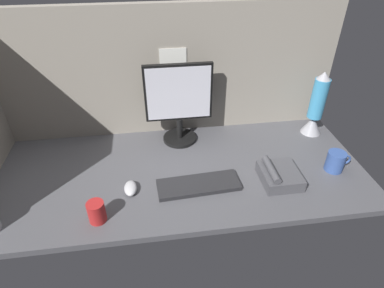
{
  "coord_description": "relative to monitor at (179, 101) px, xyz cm",
  "views": [
    {
      "loc": [
        -9.76,
        -121.11,
        99.16
      ],
      "look_at": [
        1.67,
        0.0,
        14.0
      ],
      "focal_mm": 30.02,
      "sensor_mm": 36.0,
      "label": 1
    }
  ],
  "objects": [
    {
      "name": "lava_lamp",
      "position": [
        74.36,
        -3.7,
        -7.82
      ],
      "size": [
        11.06,
        11.06,
        36.21
      ],
      "color": "#A5A5AD",
      "rests_on": "ground_plane"
    },
    {
      "name": "cubicle_wall_back",
      "position": [
        -4.17,
        12.38,
        11.11
      ],
      "size": [
        180.0,
        5.5,
        68.21
      ],
      "color": "gray",
      "rests_on": "ground_plane"
    },
    {
      "name": "mug_red_plastic",
      "position": [
        -38.85,
        -53.48,
        -18.4
      ],
      "size": [
        6.98,
        6.98,
        9.2
      ],
      "color": "red",
      "rests_on": "ground_plane"
    },
    {
      "name": "mouse",
      "position": [
        -26.11,
        -38.36,
        -21.3
      ],
      "size": [
        5.78,
        9.71,
        3.4
      ],
      "primitive_type": "ellipsoid",
      "rotation": [
        0.0,
        0.0,
        0.02
      ],
      "color": "silver",
      "rests_on": "ground_plane"
    },
    {
      "name": "keyboard",
      "position": [
        4.12,
        -39.66,
        -22.0
      ],
      "size": [
        37.72,
        15.21,
        2.0
      ],
      "primitive_type": "cube",
      "rotation": [
        0.0,
        0.0,
        0.06
      ],
      "color": "#262628",
      "rests_on": "ground_plane"
    },
    {
      "name": "ground_plane",
      "position": [
        -4.18,
        -25.11,
        -24.5
      ],
      "size": [
        180.0,
        80.0,
        3.0
      ],
      "primitive_type": "cube",
      "color": "#515156"
    },
    {
      "name": "monitor",
      "position": [
        0.0,
        0.0,
        0.0
      ],
      "size": [
        34.52,
        18.0,
        42.89
      ],
      "color": "black",
      "rests_on": "ground_plane"
    },
    {
      "name": "desk_phone",
      "position": [
        41.33,
        -40.79,
        -19.82
      ],
      "size": [
        17.03,
        19.03,
        8.8
      ],
      "color": "#4C4C51",
      "rests_on": "ground_plane"
    },
    {
      "name": "mug_ceramic_blue",
      "position": [
        70.72,
        -36.85,
        -18.04
      ],
      "size": [
        12.05,
        8.58,
        9.88
      ],
      "color": "#38569E",
      "rests_on": "ground_plane"
    }
  ]
}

